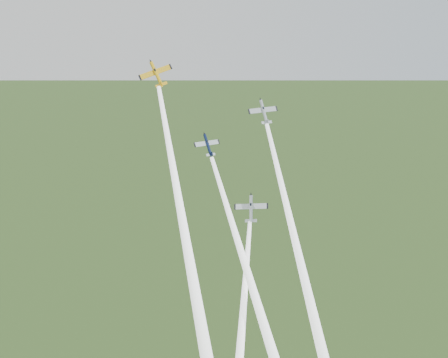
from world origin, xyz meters
TOP-DOWN VIEW (x-y plane):
  - plane_yellow at (-14.21, 0.13)m, footprint 9.90×5.88m
  - smoke_trail_yellow at (-12.19, -18.60)m, footprint 6.60×36.50m
  - plane_navy at (-2.68, -0.74)m, footprint 8.00×6.64m
  - smoke_trail_navy at (3.15, -18.21)m, footprint 13.83×34.61m
  - plane_silver_right at (11.06, -1.09)m, footprint 8.50×6.18m
  - smoke_trail_silver_right at (13.91, -20.77)m, footprint 8.19×38.51m
  - plane_silver_low at (6.67, -6.18)m, footprint 9.31×8.64m
  - smoke_trail_silver_low at (-0.02, -21.71)m, footprint 15.37×30.97m

SIDE VIEW (x-z plane):
  - smoke_trail_silver_low at x=-0.02m, z-range 34.23..82.11m
  - smoke_trail_navy at x=3.15m, z-range 44.68..97.18m
  - smoke_trail_silver_right at x=13.91m, z-range 47.62..104.60m
  - plane_silver_low at x=6.67m, z-range 79.89..88.22m
  - smoke_trail_yellow at x=-12.19m, z-range 60.41..114.18m
  - plane_navy at x=-2.68m, z-range 95.92..102.33m
  - plane_silver_right at x=11.06m, z-range 102.91..110.17m
  - plane_yellow at x=-14.21m, z-range 111.54..120.71m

